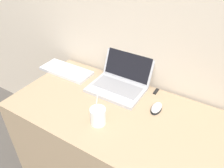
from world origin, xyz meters
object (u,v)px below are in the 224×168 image
laptop (120,80)px  usb_stick (156,91)px  drink_cup (98,116)px  computer_mouse (156,108)px  external_keyboard (66,71)px

laptop → usb_stick: 0.24m
drink_cup → usb_stick: bearing=69.1°
computer_mouse → external_keyboard: bearing=176.2°
laptop → usb_stick: (0.23, 0.07, -0.05)m
computer_mouse → drink_cup: bearing=-131.2°
external_keyboard → drink_cup: bearing=-31.8°
external_keyboard → computer_mouse: bearing=-3.8°
drink_cup → computer_mouse: drink_cup is taller
laptop → computer_mouse: bearing=-18.0°
drink_cup → computer_mouse: bearing=48.8°
usb_stick → drink_cup: bearing=-110.9°
laptop → drink_cup: bearing=-79.5°
laptop → drink_cup: laptop is taller
drink_cup → usb_stick: (0.16, 0.43, -0.05)m
laptop → computer_mouse: laptop is taller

